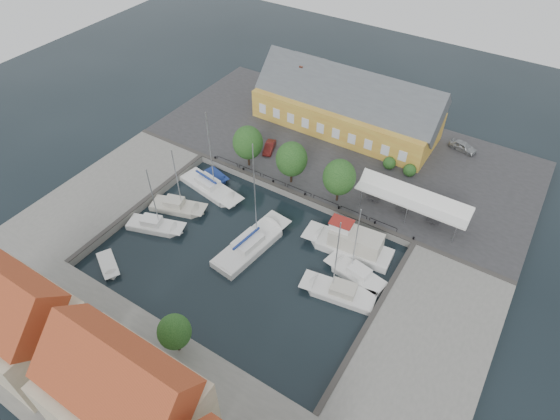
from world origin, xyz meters
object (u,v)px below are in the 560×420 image
object	(u,v)px
car_red	(269,147)
west_boat_c	(155,227)
warehouse	(343,106)
trawler	(351,245)
east_boat_a	(356,275)
launch_sw	(109,265)
center_sailboat	(251,245)
launch_nw	(216,176)
tent_canopy	(413,199)
west_boat_b	(177,208)
east_boat_b	(340,293)
west_boat_a	(210,188)
car_silver	(463,146)

from	to	relation	value
car_red	west_boat_c	bearing A→B (deg)	-120.02
warehouse	trawler	world-z (taller)	warehouse
east_boat_a	launch_sw	bearing A→B (deg)	-150.89
trawler	east_boat_a	distance (m)	4.08
center_sailboat	launch_nw	distance (m)	14.56
tent_canopy	east_boat_a	distance (m)	12.50
car_red	west_boat_c	xyz separation A→B (m)	(-3.89, -20.31, -1.34)
west_boat_b	east_boat_b	bearing A→B (deg)	-2.28
warehouse	west_boat_a	size ratio (longest dim) A/B	2.15
warehouse	car_silver	distance (m)	18.72
east_boat_b	west_boat_b	bearing A→B (deg)	177.72
warehouse	tent_canopy	size ratio (longest dim) A/B	2.04
west_boat_b	car_red	bearing A→B (deg)	76.59
launch_nw	car_red	bearing A→B (deg)	65.79
east_boat_a	west_boat_c	size ratio (longest dim) A/B	1.05
east_boat_b	west_boat_c	size ratio (longest dim) A/B	1.13
car_red	launch_nw	xyz separation A→B (m)	(-3.66, -8.14, -1.51)
car_silver	car_red	world-z (taller)	car_silver
west_boat_c	east_boat_b	bearing A→B (deg)	7.49
warehouse	tent_canopy	bearing A→B (deg)	-39.86
west_boat_a	center_sailboat	bearing A→B (deg)	-28.10
east_boat_a	launch_nw	distance (m)	25.20
warehouse	west_boat_c	xyz separation A→B (m)	(-9.77, -32.20, -4.17)
center_sailboat	west_boat_b	size ratio (longest dim) A/B	1.47
east_boat_b	west_boat_c	distance (m)	24.52
east_boat_b	launch_sw	bearing A→B (deg)	-156.48
tent_canopy	launch_sw	bearing A→B (deg)	-135.86
west_boat_a	west_boat_b	distance (m)	5.48
warehouse	west_boat_b	xyz separation A→B (m)	(-9.74, -28.04, -4.17)
car_silver	tent_canopy	bearing A→B (deg)	-173.74
center_sailboat	launch_sw	bearing A→B (deg)	-137.73
center_sailboat	launch_sw	xyz separation A→B (m)	(-12.35, -11.22, -0.27)
west_boat_b	trawler	bearing A→B (deg)	13.86
car_silver	launch_nw	xyz separation A→B (m)	(-27.74, -23.49, -1.61)
warehouse	east_boat_a	bearing A→B (deg)	-59.81
tent_canopy	center_sailboat	world-z (taller)	center_sailboat
warehouse	launch_sw	bearing A→B (deg)	-104.18
trawler	west_boat_a	size ratio (longest dim) A/B	0.84
east_boat_b	west_boat_b	xyz separation A→B (m)	(-24.27, 0.96, -0.00)
west_boat_c	launch_nw	bearing A→B (deg)	88.94
east_boat_a	west_boat_c	xyz separation A→B (m)	(-24.76, -6.44, -0.00)
west_boat_b	launch_nw	bearing A→B (deg)	88.64
car_silver	west_boat_b	size ratio (longest dim) A/B	0.40
launch_sw	car_red	bearing A→B (deg)	81.51
center_sailboat	trawler	world-z (taller)	center_sailboat
car_silver	car_red	distance (m)	28.55
trawler	west_boat_c	xyz separation A→B (m)	(-22.41, -9.68, -0.76)
east_boat_b	west_boat_b	distance (m)	24.29
trawler	launch_nw	bearing A→B (deg)	173.61
west_boat_c	warehouse	bearing A→B (deg)	73.12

